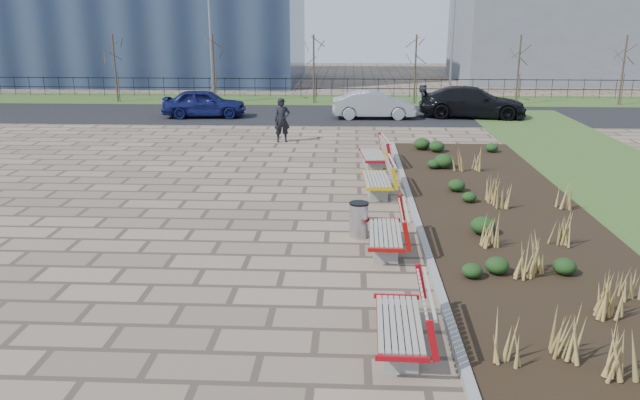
{
  "coord_description": "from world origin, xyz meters",
  "views": [
    {
      "loc": [
        2.18,
        -11.12,
        5.09
      ],
      "look_at": [
        1.5,
        3.0,
        0.9
      ],
      "focal_mm": 35.0,
      "sensor_mm": 36.0,
      "label": 1
    }
  ],
  "objects_px": {
    "pedestrian": "(282,120)",
    "car_silver": "(374,105)",
    "bench_a": "(399,320)",
    "litter_bin": "(359,220)",
    "lamp_east": "(452,53)",
    "bench_c": "(377,177)",
    "lamp_west": "(211,52)",
    "bench_b": "(385,230)",
    "bench_d": "(373,153)",
    "car_black": "(472,102)",
    "car_blue": "(204,103)"
  },
  "relations": [
    {
      "from": "lamp_east",
      "to": "lamp_west",
      "type": "bearing_deg",
      "value": 180.0
    },
    {
      "from": "car_silver",
      "to": "lamp_east",
      "type": "xyz_separation_m",
      "value": [
        4.61,
        5.13,
        2.33
      ]
    },
    {
      "from": "car_black",
      "to": "lamp_west",
      "type": "bearing_deg",
      "value": 79.84
    },
    {
      "from": "bench_a",
      "to": "litter_bin",
      "type": "height_order",
      "value": "bench_a"
    },
    {
      "from": "pedestrian",
      "to": "car_blue",
      "type": "relative_size",
      "value": 0.43
    },
    {
      "from": "car_silver",
      "to": "bench_c",
      "type": "bearing_deg",
      "value": 176.46
    },
    {
      "from": "lamp_west",
      "to": "car_silver",
      "type": "bearing_deg",
      "value": -28.63
    },
    {
      "from": "car_black",
      "to": "lamp_west",
      "type": "relative_size",
      "value": 0.91
    },
    {
      "from": "bench_a",
      "to": "car_black",
      "type": "bearing_deg",
      "value": 78.46
    },
    {
      "from": "lamp_east",
      "to": "litter_bin",
      "type": "bearing_deg",
      "value": -103.61
    },
    {
      "from": "car_blue",
      "to": "litter_bin",
      "type": "bearing_deg",
      "value": -161.33
    },
    {
      "from": "car_black",
      "to": "lamp_east",
      "type": "xyz_separation_m",
      "value": [
        -0.47,
        4.53,
        2.23
      ]
    },
    {
      "from": "bench_c",
      "to": "car_silver",
      "type": "relative_size",
      "value": 0.5
    },
    {
      "from": "bench_b",
      "to": "bench_d",
      "type": "relative_size",
      "value": 1.0
    },
    {
      "from": "litter_bin",
      "to": "car_silver",
      "type": "distance_m",
      "value": 17.93
    },
    {
      "from": "pedestrian",
      "to": "bench_a",
      "type": "bearing_deg",
      "value": -91.88
    },
    {
      "from": "bench_b",
      "to": "lamp_west",
      "type": "relative_size",
      "value": 0.35
    },
    {
      "from": "pedestrian",
      "to": "car_blue",
      "type": "bearing_deg",
      "value": 112.61
    },
    {
      "from": "car_silver",
      "to": "lamp_west",
      "type": "distance_m",
      "value": 10.95
    },
    {
      "from": "bench_d",
      "to": "car_silver",
      "type": "distance_m",
      "value": 10.71
    },
    {
      "from": "lamp_east",
      "to": "pedestrian",
      "type": "bearing_deg",
      "value": -127.0
    },
    {
      "from": "car_blue",
      "to": "bench_d",
      "type": "bearing_deg",
      "value": -146.85
    },
    {
      "from": "lamp_east",
      "to": "bench_d",
      "type": "bearing_deg",
      "value": -107.53
    },
    {
      "from": "litter_bin",
      "to": "bench_b",
      "type": "bearing_deg",
      "value": -58.18
    },
    {
      "from": "bench_a",
      "to": "litter_bin",
      "type": "distance_m",
      "value": 5.23
    },
    {
      "from": "bench_c",
      "to": "lamp_west",
      "type": "xyz_separation_m",
      "value": [
        -9.0,
        19.23,
        2.54
      ]
    },
    {
      "from": "lamp_east",
      "to": "bench_a",
      "type": "bearing_deg",
      "value": -100.05
    },
    {
      "from": "bench_b",
      "to": "litter_bin",
      "type": "height_order",
      "value": "bench_b"
    },
    {
      "from": "bench_a",
      "to": "car_silver",
      "type": "xyz_separation_m",
      "value": [
        0.39,
        23.1,
        0.21
      ]
    },
    {
      "from": "bench_a",
      "to": "car_black",
      "type": "xyz_separation_m",
      "value": [
        5.47,
        23.69,
        0.31
      ]
    },
    {
      "from": "bench_b",
      "to": "bench_c",
      "type": "height_order",
      "value": "same"
    },
    {
      "from": "pedestrian",
      "to": "car_silver",
      "type": "height_order",
      "value": "pedestrian"
    },
    {
      "from": "bench_b",
      "to": "lamp_west",
      "type": "xyz_separation_m",
      "value": [
        -9.0,
        23.96,
        2.54
      ]
    },
    {
      "from": "litter_bin",
      "to": "lamp_east",
      "type": "relative_size",
      "value": 0.14
    },
    {
      "from": "bench_d",
      "to": "litter_bin",
      "type": "distance_m",
      "value": 7.23
    },
    {
      "from": "litter_bin",
      "to": "car_blue",
      "type": "height_order",
      "value": "car_blue"
    },
    {
      "from": "bench_c",
      "to": "bench_b",
      "type": "bearing_deg",
      "value": -92.89
    },
    {
      "from": "car_blue",
      "to": "pedestrian",
      "type": "bearing_deg",
      "value": -148.1
    },
    {
      "from": "litter_bin",
      "to": "lamp_east",
      "type": "height_order",
      "value": "lamp_east"
    },
    {
      "from": "bench_d",
      "to": "pedestrian",
      "type": "xyz_separation_m",
      "value": [
        -3.63,
        4.37,
        0.41
      ]
    },
    {
      "from": "car_blue",
      "to": "car_silver",
      "type": "relative_size",
      "value": 1.01
    },
    {
      "from": "car_silver",
      "to": "lamp_east",
      "type": "height_order",
      "value": "lamp_east"
    },
    {
      "from": "car_blue",
      "to": "lamp_west",
      "type": "distance_m",
      "value": 5.65
    },
    {
      "from": "bench_d",
      "to": "car_blue",
      "type": "relative_size",
      "value": 0.49
    },
    {
      "from": "car_silver",
      "to": "lamp_east",
      "type": "bearing_deg",
      "value": -43.87
    },
    {
      "from": "bench_a",
      "to": "bench_d",
      "type": "xyz_separation_m",
      "value": [
        0.0,
        12.4,
        0.0
      ]
    },
    {
      "from": "car_silver",
      "to": "lamp_west",
      "type": "xyz_separation_m",
      "value": [
        -9.39,
        5.13,
        2.33
      ]
    },
    {
      "from": "bench_a",
      "to": "bench_b",
      "type": "xyz_separation_m",
      "value": [
        0.0,
        4.27,
        0.0
      ]
    },
    {
      "from": "bench_d",
      "to": "car_black",
      "type": "relative_size",
      "value": 0.39
    },
    {
      "from": "litter_bin",
      "to": "pedestrian",
      "type": "xyz_separation_m",
      "value": [
        -3.06,
        11.58,
        0.49
      ]
    }
  ]
}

